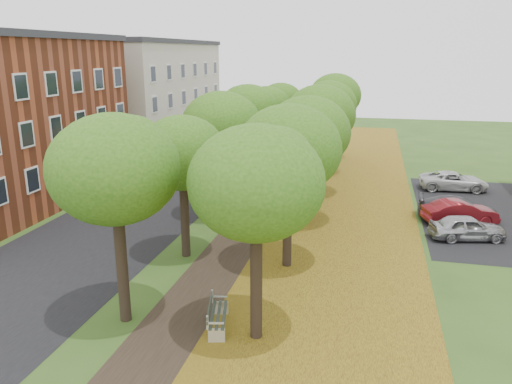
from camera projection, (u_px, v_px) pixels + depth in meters
The scene contains 13 objects.
ground at pixel (184, 327), 17.40m from camera, with size 120.00×120.00×0.00m, color #2D4C19.
street_asphalt at pixel (160, 196), 33.11m from camera, with size 8.00×70.00×0.01m, color black.
footpath at pixel (271, 204), 31.45m from camera, with size 3.20×70.00×0.01m, color black.
leaf_verge at pixel (351, 209), 30.34m from camera, with size 7.50×70.00×0.01m, color olive.
parking_lot at pixel (498, 214), 29.40m from camera, with size 9.00×16.00×0.01m, color black.
tree_row_west at pixel (236, 121), 30.54m from camera, with size 4.28×34.28×7.02m.
tree_row_east at pixel (314, 123), 29.47m from camera, with size 4.28×34.28×7.02m.
building_cream at pixel (143, 93), 50.66m from camera, with size 10.30×20.30×10.40m.
bench at pixel (217, 315), 17.23m from camera, with size 1.02×2.09×0.95m.
car_silver at pixel (467, 227), 25.37m from camera, with size 1.50×3.74×1.27m, color #A4A4A9.
car_red at pixel (460, 212), 27.67m from camera, with size 1.40×4.02×1.33m, color maroon.
car_grey at pixel (458, 208), 28.47m from camera, with size 1.79×4.39×1.27m, color #2E2E33.
car_white at pixel (454, 181), 34.53m from camera, with size 2.10×4.55×1.26m, color silver.
Camera 1 is at (6.01, -14.48, 9.25)m, focal length 35.00 mm.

